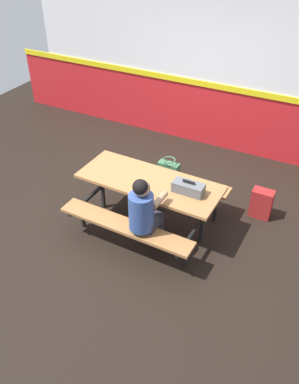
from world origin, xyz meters
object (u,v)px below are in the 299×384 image
picnic_table_main (150,190)px  tote_bag_bright (169,172)px  toolbox_grey (188,188)px  backpack_dark (261,203)px  student_nearer (144,211)px

picnic_table_main → tote_bag_bright: 1.15m
picnic_table_main → tote_bag_bright: size_ratio=4.50×
tote_bag_bright → toolbox_grey: bearing=-54.5°
backpack_dark → tote_bag_bright: 1.55m
toolbox_grey → tote_bag_bright: bearing=125.5°
picnic_table_main → toolbox_grey: toolbox_grey is taller
backpack_dark → tote_bag_bright: (-1.55, 0.16, -0.02)m
tote_bag_bright → picnic_table_main: bearing=-79.0°
picnic_table_main → tote_bag_bright: bearing=101.0°
student_nearer → tote_bag_bright: (-0.43, 1.62, -0.51)m
student_nearer → tote_bag_bright: bearing=104.9°
picnic_table_main → toolbox_grey: bearing=-1.2°
toolbox_grey → picnic_table_main: bearing=178.8°
student_nearer → backpack_dark: (1.12, 1.46, -0.49)m
student_nearer → toolbox_grey: (0.33, 0.55, 0.10)m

